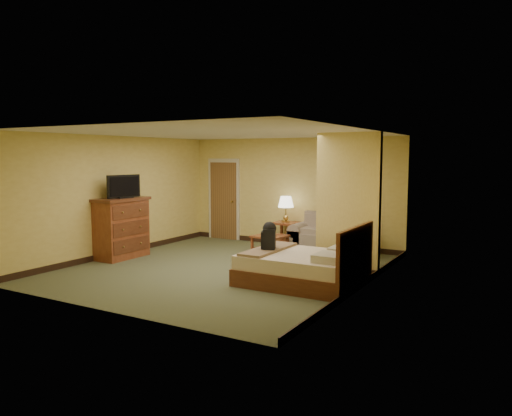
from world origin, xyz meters
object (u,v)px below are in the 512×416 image
Objects in this scene: bed at (305,268)px; loveseat at (330,240)px; dresser at (121,228)px; coffee_table at (270,241)px.

loveseat is at bearing 103.11° from bed.
loveseat is at bearing 37.21° from dresser.
bed is (4.30, -0.07, -0.36)m from dresser.
bed is at bearing -48.84° from coffee_table.
dresser is 0.66× the size of bed.
bed reaches higher than loveseat.
loveseat is 1.37m from coffee_table.
dresser reaches higher than bed.
coffee_table is at bearing 131.16° from bed.
bed is at bearing -0.94° from dresser.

